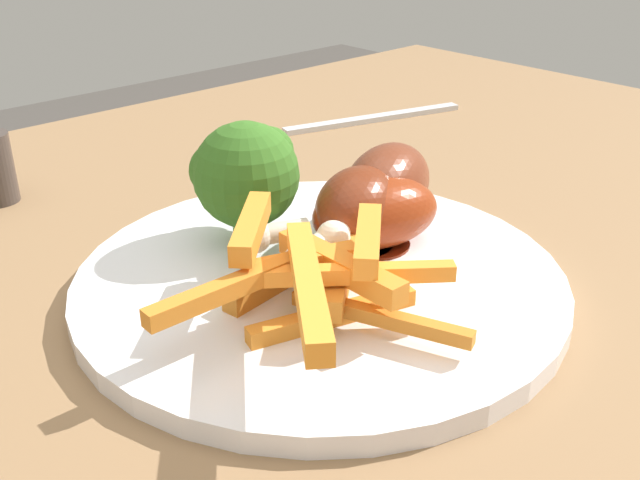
{
  "coord_description": "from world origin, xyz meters",
  "views": [
    {
      "loc": [
        -0.21,
        -0.28,
        0.93
      ],
      "look_at": [
        0.04,
        -0.01,
        0.74
      ],
      "focal_mm": 41.61,
      "sensor_mm": 36.0,
      "label": 1
    }
  ],
  "objects_px": {
    "broccoli_floret_front": "(246,173)",
    "carrot_fries_pile": "(316,272)",
    "chicken_drumstick_extra": "(368,215)",
    "dining_table": "(255,446)",
    "dinner_plate": "(320,281)",
    "fork": "(374,118)",
    "chicken_drumstick_far": "(385,188)",
    "chicken_drumstick_near": "(351,210)"
  },
  "relations": [
    {
      "from": "dining_table",
      "to": "fork",
      "type": "distance_m",
      "value": 0.37
    },
    {
      "from": "dinner_plate",
      "to": "carrot_fries_pile",
      "type": "height_order",
      "value": "carrot_fries_pile"
    },
    {
      "from": "dining_table",
      "to": "chicken_drumstick_far",
      "type": "bearing_deg",
      "value": 4.3
    },
    {
      "from": "carrot_fries_pile",
      "to": "chicken_drumstick_extra",
      "type": "distance_m",
      "value": 0.09
    },
    {
      "from": "carrot_fries_pile",
      "to": "chicken_drumstick_far",
      "type": "xyz_separation_m",
      "value": [
        0.11,
        0.05,
        -0.0
      ]
    },
    {
      "from": "dinner_plate",
      "to": "fork",
      "type": "xyz_separation_m",
      "value": [
        0.26,
        0.2,
        -0.0
      ]
    },
    {
      "from": "dining_table",
      "to": "fork",
      "type": "relative_size",
      "value": 6.42
    },
    {
      "from": "chicken_drumstick_near",
      "to": "fork",
      "type": "height_order",
      "value": "chicken_drumstick_near"
    },
    {
      "from": "broccoli_floret_front",
      "to": "chicken_drumstick_extra",
      "type": "height_order",
      "value": "broccoli_floret_front"
    },
    {
      "from": "chicken_drumstick_far",
      "to": "broccoli_floret_front",
      "type": "bearing_deg",
      "value": 149.43
    },
    {
      "from": "carrot_fries_pile",
      "to": "chicken_drumstick_near",
      "type": "distance_m",
      "value": 0.08
    },
    {
      "from": "dinner_plate",
      "to": "dining_table",
      "type": "bearing_deg",
      "value": 167.43
    },
    {
      "from": "dining_table",
      "to": "carrot_fries_pile",
      "type": "height_order",
      "value": "carrot_fries_pile"
    },
    {
      "from": "chicken_drumstick_extra",
      "to": "dining_table",
      "type": "bearing_deg",
      "value": 176.31
    },
    {
      "from": "broccoli_floret_front",
      "to": "chicken_drumstick_far",
      "type": "bearing_deg",
      "value": -30.57
    },
    {
      "from": "dinner_plate",
      "to": "carrot_fries_pile",
      "type": "bearing_deg",
      "value": -134.97
    },
    {
      "from": "carrot_fries_pile",
      "to": "dinner_plate",
      "type": "bearing_deg",
      "value": 45.03
    },
    {
      "from": "carrot_fries_pile",
      "to": "chicken_drumstick_near",
      "type": "height_order",
      "value": "chicken_drumstick_near"
    },
    {
      "from": "dining_table",
      "to": "chicken_drumstick_near",
      "type": "relative_size",
      "value": 10.32
    },
    {
      "from": "broccoli_floret_front",
      "to": "carrot_fries_pile",
      "type": "height_order",
      "value": "broccoli_floret_front"
    },
    {
      "from": "dinner_plate",
      "to": "carrot_fries_pile",
      "type": "relative_size",
      "value": 1.89
    },
    {
      "from": "dining_table",
      "to": "dinner_plate",
      "type": "height_order",
      "value": "dinner_plate"
    },
    {
      "from": "broccoli_floret_front",
      "to": "chicken_drumstick_far",
      "type": "height_order",
      "value": "broccoli_floret_front"
    },
    {
      "from": "dinner_plate",
      "to": "fork",
      "type": "distance_m",
      "value": 0.33
    },
    {
      "from": "carrot_fries_pile",
      "to": "fork",
      "type": "distance_m",
      "value": 0.38
    },
    {
      "from": "carrot_fries_pile",
      "to": "dining_table",
      "type": "bearing_deg",
      "value": 103.98
    },
    {
      "from": "dinner_plate",
      "to": "chicken_drumstick_far",
      "type": "relative_size",
      "value": 2.14
    },
    {
      "from": "dining_table",
      "to": "broccoli_floret_front",
      "type": "height_order",
      "value": "broccoli_floret_front"
    },
    {
      "from": "chicken_drumstick_far",
      "to": "fork",
      "type": "xyz_separation_m",
      "value": [
        0.19,
        0.19,
        -0.03
      ]
    },
    {
      "from": "carrot_fries_pile",
      "to": "chicken_drumstick_far",
      "type": "height_order",
      "value": "chicken_drumstick_far"
    },
    {
      "from": "dinner_plate",
      "to": "fork",
      "type": "relative_size",
      "value": 1.46
    },
    {
      "from": "broccoli_floret_front",
      "to": "carrot_fries_pile",
      "type": "bearing_deg",
      "value": -108.14
    },
    {
      "from": "chicken_drumstick_far",
      "to": "chicken_drumstick_extra",
      "type": "distance_m",
      "value": 0.03
    },
    {
      "from": "chicken_drumstick_far",
      "to": "carrot_fries_pile",
      "type": "bearing_deg",
      "value": -153.71
    },
    {
      "from": "dining_table",
      "to": "chicken_drumstick_near",
      "type": "bearing_deg",
      "value": 1.24
    },
    {
      "from": "dinner_plate",
      "to": "chicken_drumstick_far",
      "type": "height_order",
      "value": "chicken_drumstick_far"
    },
    {
      "from": "chicken_drumstick_far",
      "to": "chicken_drumstick_extra",
      "type": "bearing_deg",
      "value": -153.78
    },
    {
      "from": "carrot_fries_pile",
      "to": "chicken_drumstick_extra",
      "type": "height_order",
      "value": "carrot_fries_pile"
    },
    {
      "from": "dinner_plate",
      "to": "chicken_drumstick_far",
      "type": "distance_m",
      "value": 0.08
    },
    {
      "from": "dinner_plate",
      "to": "fork",
      "type": "bearing_deg",
      "value": 38.19
    },
    {
      "from": "dinner_plate",
      "to": "broccoli_floret_front",
      "type": "distance_m",
      "value": 0.08
    },
    {
      "from": "fork",
      "to": "dining_table",
      "type": "bearing_deg",
      "value": 48.85
    }
  ]
}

